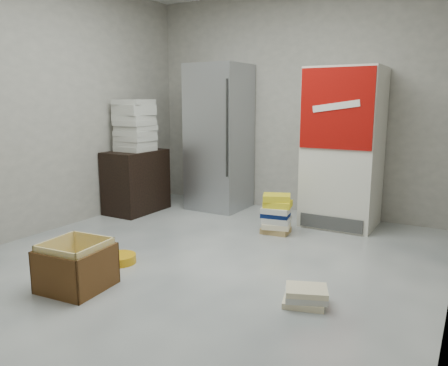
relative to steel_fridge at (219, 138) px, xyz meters
name	(u,v)px	position (x,y,z in m)	size (l,w,h in m)	color
ground	(182,272)	(0.90, -2.13, -0.95)	(5.00, 5.00, 0.00)	silver
room_shell	(178,53)	(0.90, -2.13, 0.85)	(4.04, 5.04, 2.82)	#AAA499
steel_fridge	(219,138)	(0.00, 0.00, 0.00)	(0.70, 0.72, 1.90)	#B0B2B8
coke_cooler	(343,148)	(1.65, -0.01, -0.05)	(0.80, 0.73, 1.80)	silver
wood_shelf	(136,181)	(-0.83, -0.73, -0.55)	(0.50, 0.80, 0.80)	black
supply_box_stack	(135,125)	(-0.82, -0.73, 0.17)	(0.44, 0.44, 0.65)	beige
phonebook_stack_main	(276,214)	(1.15, -0.71, -0.73)	(0.36, 0.33, 0.43)	tan
phonebook_stack_side	(305,296)	(2.02, -2.18, -0.88)	(0.36, 0.32, 0.13)	beige
cardboard_box	(76,269)	(0.38, -2.80, -0.80)	(0.51, 0.51, 0.38)	yellow
bucket_lid	(120,259)	(0.30, -2.24, -0.91)	(0.28, 0.28, 0.07)	gold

